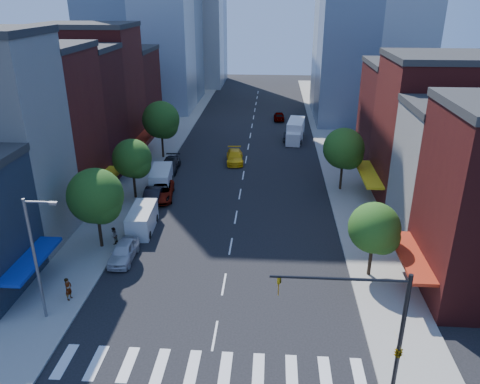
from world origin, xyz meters
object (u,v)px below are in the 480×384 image
object	(u,v)px
pedestrian_near	(68,289)
parked_car_front	(124,251)
parked_car_third	(161,191)
traffic_car_far	(279,116)
parked_car_second	(153,197)
cargo_van_far	(161,179)
parked_car_rear	(170,165)
pedestrian_far	(114,236)
cargo_van_near	(142,220)
traffic_car_oncoming	(289,136)
box_truck	(295,131)
taxi	(235,157)

from	to	relation	value
pedestrian_near	parked_car_front	bearing A→B (deg)	-9.26
parked_car_third	traffic_car_far	size ratio (longest dim) A/B	1.27
parked_car_second	pedestrian_near	bearing A→B (deg)	-98.82
cargo_van_far	parked_car_third	bearing A→B (deg)	-84.84
traffic_car_far	parked_car_rear	bearing A→B (deg)	61.39
parked_car_rear	pedestrian_far	world-z (taller)	pedestrian_far
parked_car_second	cargo_van_far	xyz separation A→B (m)	(-0.07, 4.48, 0.33)
parked_car_second	pedestrian_near	distance (m)	17.67
cargo_van_near	pedestrian_far	world-z (taller)	cargo_van_near
traffic_car_oncoming	pedestrian_near	distance (m)	46.05
parked_car_rear	cargo_van_far	bearing A→B (deg)	-89.43
cargo_van_far	pedestrian_near	xyz separation A→B (m)	(-1.89, -22.04, -0.12)
pedestrian_far	pedestrian_near	bearing A→B (deg)	-0.07
box_truck	parked_car_rear	bearing A→B (deg)	-130.60
parked_car_rear	taxi	world-z (taller)	taxi
parked_car_third	box_truck	size ratio (longest dim) A/B	0.74
parked_car_third	traffic_car_far	world-z (taller)	parked_car_third
cargo_van_near	taxi	bearing A→B (deg)	67.59
parked_car_rear	pedestrian_far	bearing A→B (deg)	-94.60
parked_car_front	parked_car_rear	bearing A→B (deg)	91.12
taxi	traffic_car_oncoming	xyz separation A→B (m)	(7.60, 10.91, -0.06)
parked_car_second	cargo_van_far	bearing A→B (deg)	88.48
parked_car_rear	taxi	size ratio (longest dim) A/B	1.00
parked_car_front	parked_car_second	xyz separation A→B (m)	(-0.31, 11.56, 0.03)
taxi	pedestrian_far	world-z (taller)	pedestrian_far
parked_car_rear	pedestrian_near	distance (m)	27.97
taxi	parked_car_front	bearing A→B (deg)	-111.74
cargo_van_far	pedestrian_near	distance (m)	22.12
cargo_van_far	traffic_car_oncoming	xyz separation A→B (m)	(15.40, 20.65, -0.44)
taxi	pedestrian_far	distance (m)	25.05
box_truck	parked_car_front	bearing A→B (deg)	-105.86
parked_car_third	box_truck	distance (m)	28.31
box_truck	pedestrian_far	size ratio (longest dim) A/B	4.90
cargo_van_far	parked_car_rear	bearing A→B (deg)	85.66
pedestrian_far	parked_car_front	bearing A→B (deg)	38.34
traffic_car_far	box_truck	bearing A→B (deg)	99.73
cargo_van_near	pedestrian_far	size ratio (longest dim) A/B	3.34
taxi	pedestrian_near	size ratio (longest dim) A/B	3.04
cargo_van_near	parked_car_second	bearing A→B (deg)	91.73
parked_car_front	parked_car_second	size ratio (longest dim) A/B	0.93
parked_car_third	taxi	bearing A→B (deg)	52.54
taxi	cargo_van_far	bearing A→B (deg)	-134.41
parked_car_third	pedestrian_near	xyz separation A→B (m)	(-2.49, -19.19, 0.23)
box_truck	pedestrian_near	bearing A→B (deg)	-105.50
taxi	traffic_car_far	size ratio (longest dim) A/B	1.19
parked_car_second	cargo_van_far	size ratio (longest dim) A/B	0.88
pedestrian_near	pedestrian_far	xyz separation A→B (m)	(0.67, 8.40, -0.09)
parked_car_rear	pedestrian_near	world-z (taller)	pedestrian_near
parked_car_rear	cargo_van_near	size ratio (longest dim) A/B	1.01
cargo_van_near	parked_car_third	bearing A→B (deg)	86.97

